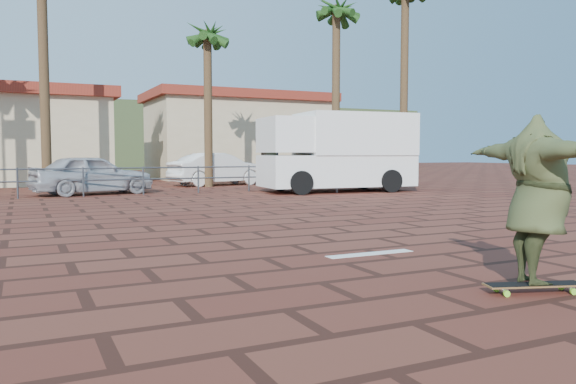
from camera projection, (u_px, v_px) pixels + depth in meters
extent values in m
plane|color=#5E2C1F|center=(291.00, 245.00, 8.99)|extent=(120.00, 120.00, 0.00)
cube|color=white|center=(370.00, 254.00, 8.21)|extent=(1.40, 0.22, 0.01)
cylinder|color=#47494F|center=(17.00, 183.00, 18.05)|extent=(0.06, 0.06, 1.00)
cylinder|color=#47494F|center=(83.00, 182.00, 18.91)|extent=(0.06, 0.06, 1.00)
cylinder|color=#47494F|center=(143.00, 181.00, 19.77)|extent=(0.06, 0.06, 1.00)
cylinder|color=#47494F|center=(198.00, 179.00, 20.62)|extent=(0.06, 0.06, 1.00)
cylinder|color=#47494F|center=(249.00, 178.00, 21.48)|extent=(0.06, 0.06, 1.00)
cylinder|color=#47494F|center=(296.00, 177.00, 22.34)|extent=(0.06, 0.06, 1.00)
cylinder|color=#47494F|center=(339.00, 177.00, 23.20)|extent=(0.06, 0.06, 1.00)
cylinder|color=#47494F|center=(379.00, 176.00, 24.06)|extent=(0.06, 0.06, 1.00)
cylinder|color=#47494F|center=(417.00, 175.00, 24.92)|extent=(0.06, 0.06, 1.00)
cylinder|color=#47494F|center=(143.00, 168.00, 19.73)|extent=(24.00, 0.05, 0.05)
cylinder|color=#47494F|center=(143.00, 179.00, 19.76)|extent=(24.00, 0.05, 0.05)
cylinder|color=brown|center=(44.00, 83.00, 20.93)|extent=(0.36, 0.36, 8.20)
cylinder|color=brown|center=(208.00, 112.00, 24.23)|extent=(0.36, 0.36, 6.50)
sphere|color=#2A551C|center=(207.00, 34.00, 24.00)|extent=(2.40, 2.40, 2.40)
cylinder|color=brown|center=(336.00, 99.00, 25.19)|extent=(0.36, 0.36, 7.80)
sphere|color=#2A551C|center=(336.00, 9.00, 24.92)|extent=(2.40, 2.40, 2.40)
cylinder|color=brown|center=(404.00, 89.00, 25.55)|extent=(0.36, 0.36, 8.80)
cube|color=beige|center=(238.00, 140.00, 33.88)|extent=(10.00, 6.00, 4.50)
cube|color=maroon|center=(237.00, 98.00, 33.71)|extent=(10.60, 6.60, 0.50)
cube|color=#384C28|center=(65.00, 137.00, 53.81)|extent=(70.00, 18.00, 6.00)
cube|color=olive|center=(535.00, 285.00, 5.90)|extent=(1.09, 0.56, 0.02)
cube|color=black|center=(535.00, 284.00, 5.90)|extent=(1.04, 0.53, 0.00)
cube|color=silver|center=(502.00, 288.00, 5.86)|extent=(0.11, 0.18, 0.03)
cube|color=silver|center=(567.00, 286.00, 5.95)|extent=(0.11, 0.18, 0.03)
cylinder|color=#8BEC32|center=(507.00, 294.00, 5.76)|extent=(0.07, 0.05, 0.07)
cylinder|color=#8BEC32|center=(497.00, 289.00, 5.97)|extent=(0.07, 0.05, 0.07)
cylinder|color=#8BEC32|center=(573.00, 292.00, 5.85)|extent=(0.07, 0.05, 0.07)
cylinder|color=#8BEC32|center=(561.00, 287.00, 6.06)|extent=(0.07, 0.05, 0.07)
imported|color=#424B28|center=(537.00, 200.00, 5.84)|extent=(1.05, 2.26, 1.77)
cube|color=white|center=(337.00, 171.00, 21.46)|extent=(5.94, 2.86, 1.17)
cube|color=white|center=(354.00, 135.00, 21.62)|extent=(4.47, 2.83, 1.60)
cube|color=white|center=(287.00, 135.00, 20.67)|extent=(1.91, 2.49, 1.28)
cube|color=black|center=(269.00, 148.00, 20.46)|extent=(0.23, 1.81, 0.69)
cylinder|color=black|center=(301.00, 183.00, 19.78)|extent=(0.88, 0.38, 0.85)
cylinder|color=black|center=(280.00, 180.00, 21.87)|extent=(0.88, 0.38, 0.85)
cylinder|color=black|center=(391.00, 181.00, 21.02)|extent=(0.88, 0.38, 0.85)
cylinder|color=black|center=(363.00, 178.00, 23.12)|extent=(0.88, 0.38, 0.85)
imported|color=#B6B8BD|center=(92.00, 174.00, 19.97)|extent=(4.43, 2.49, 1.42)
imported|color=white|center=(218.00, 169.00, 25.63)|extent=(4.69, 2.41, 1.47)
cylinder|color=gray|center=(337.00, 159.00, 20.80)|extent=(0.07, 0.07, 2.48)
cube|color=#193FB2|center=(337.00, 132.00, 20.73)|extent=(0.49, 0.23, 0.51)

